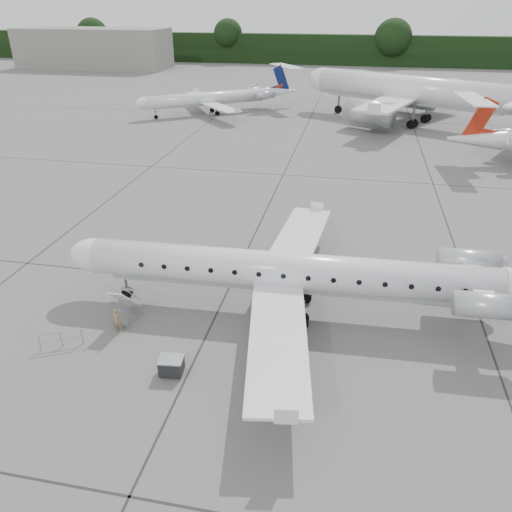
# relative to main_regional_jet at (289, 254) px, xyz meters

# --- Properties ---
(ground) EXTENTS (320.00, 320.00, 0.00)m
(ground) POSITION_rel_main_regional_jet_xyz_m (1.97, -2.03, -3.93)
(ground) COLOR slate
(ground) RESTS_ON ground
(treeline) EXTENTS (260.00, 4.00, 8.00)m
(treeline) POSITION_rel_main_regional_jet_xyz_m (1.97, 127.97, 0.07)
(treeline) COLOR black
(treeline) RESTS_ON ground
(terminal_building) EXTENTS (40.00, 14.00, 10.00)m
(terminal_building) POSITION_rel_main_regional_jet_xyz_m (-68.03, 107.97, 1.07)
(terminal_building) COLOR slate
(terminal_building) RESTS_ON ground
(main_regional_jet) EXTENTS (31.36, 23.09, 7.85)m
(main_regional_jet) POSITION_rel_main_regional_jet_xyz_m (0.00, 0.00, 0.00)
(main_regional_jet) COLOR silver
(main_regional_jet) RESTS_ON ground
(airstair) EXTENTS (0.93, 2.41, 2.46)m
(airstair) POSITION_rel_main_regional_jet_xyz_m (-9.25, -2.66, -2.70)
(airstair) COLOR silver
(airstair) RESTS_ON ground
(passenger) EXTENTS (0.61, 0.45, 1.52)m
(passenger) POSITION_rel_main_regional_jet_xyz_m (-9.21, -4.00, -3.16)
(passenger) COLOR #896B4A
(passenger) RESTS_ON ground
(safety_railing) EXTENTS (2.00, 1.06, 1.00)m
(safety_railing) POSITION_rel_main_regional_jet_xyz_m (-11.64, -5.93, -3.43)
(safety_railing) COLOR #94969C
(safety_railing) RESTS_ON ground
(baggage_cart) EXTENTS (1.27, 1.07, 1.02)m
(baggage_cart) POSITION_rel_main_regional_jet_xyz_m (-4.95, -6.86, -3.42)
(baggage_cart) COLOR #232326
(baggage_cart) RESTS_ON ground
(bg_narrowbody) EXTENTS (47.13, 42.65, 13.86)m
(bg_narrowbody) POSITION_rel_main_regional_jet_xyz_m (10.74, 54.68, 3.00)
(bg_narrowbody) COLOR silver
(bg_narrowbody) RESTS_ON ground
(bg_regional_left) EXTENTS (32.85, 31.18, 6.99)m
(bg_regional_left) POSITION_rel_main_regional_jet_xyz_m (-20.87, 55.37, -0.43)
(bg_regional_left) COLOR silver
(bg_regional_left) RESTS_ON ground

